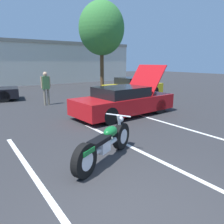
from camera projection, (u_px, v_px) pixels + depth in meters
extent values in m
plane|color=#2D2D30|center=(132.00, 222.00, 3.23)|extent=(80.00, 80.00, 0.00)
cube|color=white|center=(33.00, 175.00, 4.54)|extent=(0.12, 5.29, 0.01)
cube|color=white|center=(132.00, 147.00, 6.04)|extent=(0.12, 5.29, 0.01)
cube|color=white|center=(192.00, 130.00, 7.53)|extent=(0.12, 5.29, 0.01)
cylinder|color=brown|center=(102.00, 69.00, 18.93)|extent=(0.32, 0.32, 3.38)
ellipsoid|color=#387F38|center=(102.00, 28.00, 18.18)|extent=(3.80, 3.80, 4.38)
cylinder|color=black|center=(121.00, 136.00, 5.89)|extent=(0.71, 0.47, 0.72)
cylinder|color=black|center=(84.00, 161.00, 4.42)|extent=(0.71, 0.47, 0.72)
cylinder|color=silver|center=(121.00, 136.00, 5.89)|extent=(0.43, 0.33, 0.39)
cylinder|color=silver|center=(84.00, 161.00, 4.42)|extent=(0.43, 0.33, 0.39)
cylinder|color=silver|center=(105.00, 146.00, 5.15)|extent=(1.35, 0.76, 0.12)
cube|color=silver|center=(103.00, 146.00, 5.03)|extent=(0.43, 0.38, 0.28)
ellipsoid|color=#146B2D|center=(111.00, 132.00, 5.31)|extent=(0.57, 0.47, 0.26)
cube|color=black|center=(100.00, 140.00, 4.88)|extent=(0.71, 0.53, 0.10)
cube|color=#146B2D|center=(85.00, 151.00, 4.41)|extent=(0.45, 0.37, 0.10)
cylinder|color=silver|center=(120.00, 125.00, 5.74)|extent=(0.31, 0.20, 0.63)
cylinder|color=silver|center=(118.00, 115.00, 5.59)|extent=(0.35, 0.64, 0.04)
sphere|color=silver|center=(121.00, 119.00, 5.75)|extent=(0.16, 0.16, 0.16)
cylinder|color=silver|center=(93.00, 153.00, 4.89)|extent=(1.03, 0.58, 0.09)
cube|color=red|center=(124.00, 104.00, 9.59)|extent=(4.70, 2.13, 0.66)
cube|color=black|center=(121.00, 92.00, 9.36)|extent=(2.17, 1.78, 0.42)
cylinder|color=black|center=(159.00, 106.00, 9.89)|extent=(0.69, 0.26, 0.68)
cylinder|color=black|center=(134.00, 101.00, 11.11)|extent=(0.69, 0.26, 0.68)
cylinder|color=black|center=(110.00, 116.00, 8.15)|extent=(0.69, 0.26, 0.68)
cylinder|color=black|center=(87.00, 109.00, 9.38)|extent=(0.69, 0.26, 0.68)
cube|color=red|center=(145.00, 80.00, 10.17)|extent=(1.06, 1.75, 1.34)
cube|color=#4C4C51|center=(144.00, 94.00, 10.30)|extent=(0.66, 1.05, 0.28)
cylinder|color=black|center=(4.00, 97.00, 12.67)|extent=(0.70, 0.34, 0.67)
cylinder|color=black|center=(5.00, 93.00, 14.15)|extent=(0.70, 0.34, 0.67)
cube|color=yellow|center=(134.00, 89.00, 15.04)|extent=(4.23, 1.99, 0.65)
cube|color=black|center=(132.00, 81.00, 14.81)|extent=(1.95, 1.69, 0.45)
cylinder|color=black|center=(155.00, 91.00, 15.25)|extent=(0.63, 0.25, 0.62)
cylinder|color=black|center=(139.00, 89.00, 16.45)|extent=(0.63, 0.25, 0.62)
cylinder|color=black|center=(127.00, 94.00, 13.71)|extent=(0.63, 0.25, 0.62)
cylinder|color=black|center=(112.00, 92.00, 14.90)|extent=(0.63, 0.25, 0.62)
cylinder|color=gray|center=(45.00, 97.00, 11.80)|extent=(0.12, 0.12, 0.87)
cylinder|color=gray|center=(48.00, 97.00, 11.91)|extent=(0.12, 0.12, 0.87)
cube|color=#4C7F47|center=(46.00, 83.00, 11.68)|extent=(0.36, 0.20, 0.69)
cylinder|color=tan|center=(41.00, 82.00, 11.55)|extent=(0.08, 0.08, 0.62)
cylinder|color=tan|center=(50.00, 82.00, 11.79)|extent=(0.08, 0.08, 0.62)
sphere|color=tan|center=(45.00, 74.00, 11.57)|extent=(0.24, 0.24, 0.24)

